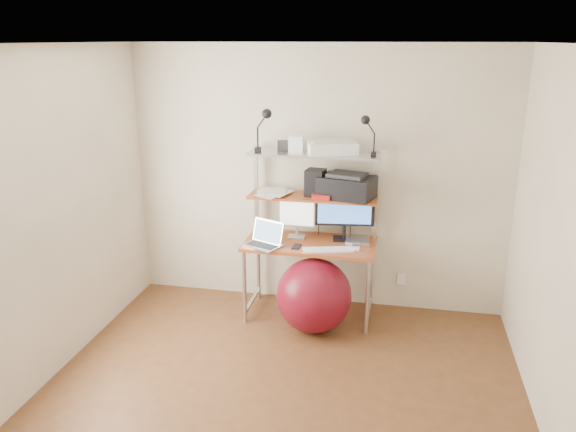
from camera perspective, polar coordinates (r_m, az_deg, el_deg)
name	(u,v)px	position (r m, az deg, el deg)	size (l,w,h in m)	color
room	(275,244)	(3.66, -1.33, -2.85)	(3.60, 3.60, 3.60)	brown
computer_desk	(311,218)	(5.15, 2.38, -0.20)	(1.20, 0.60, 1.57)	#A75820
wall_outlet	(401,279)	(5.59, 11.45, -6.27)	(0.08, 0.01, 0.12)	white
monitor_silver	(297,216)	(5.24, 0.91, 0.02)	(0.35, 0.12, 0.39)	silver
monitor_black	(345,211)	(5.19, 5.78, 0.50)	(0.54, 0.18, 0.54)	black
laptop	(265,240)	(5.08, -2.34, -2.48)	(0.40, 0.36, 0.28)	#B8B8BD
keyboard	(328,250)	(4.98, 4.09, -3.44)	(0.45, 0.13, 0.01)	white
mouse	(355,249)	(5.01, 6.80, -3.31)	(0.08, 0.05, 0.02)	white
mac_mini	(358,241)	(5.17, 7.08, -2.54)	(0.22, 0.22, 0.04)	#B8B8BD
phone	(297,247)	(5.05, 0.88, -3.12)	(0.07, 0.13, 0.01)	black
printer	(347,186)	(5.10, 6.01, 3.04)	(0.55, 0.44, 0.23)	black
nas_cube	(315,183)	(5.14, 2.80, 3.42)	(0.17, 0.17, 0.24)	black
red_box	(321,197)	(5.05, 3.38, 1.97)	(0.16, 0.11, 0.04)	red
scanner	(331,147)	(5.05, 4.43, 7.00)	(0.50, 0.41, 0.11)	white
box_white	(296,144)	(5.06, 0.83, 7.29)	(0.13, 0.11, 0.15)	white
box_grey	(283,146)	(5.12, -0.55, 7.12)	(0.09, 0.09, 0.09)	#2D2D2F
clip_lamp_left	(265,121)	(5.01, -2.36, 9.63)	(0.16, 0.09, 0.39)	black
clip_lamp_right	(367,127)	(4.88, 8.05, 8.97)	(0.14, 0.08, 0.36)	black
exercise_ball	(314,296)	(5.07, 2.65, -8.07)	(0.67, 0.67, 0.67)	maroon
paper_stack	(273,192)	(5.23, -1.54, 2.43)	(0.38, 0.42, 0.02)	white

